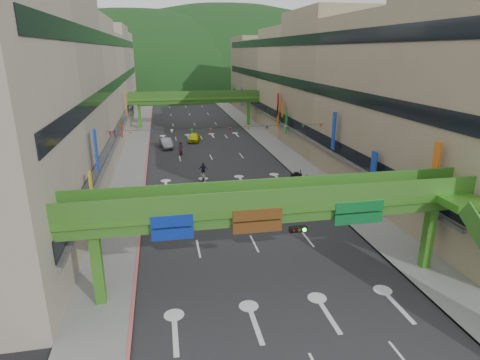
# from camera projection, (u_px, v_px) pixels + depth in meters

# --- Properties ---
(ground) EXTENTS (320.00, 320.00, 0.00)m
(ground) POSITION_uv_depth(u_px,v_px,m) (306.00, 347.00, 21.04)
(ground) COLOR black
(ground) RESTS_ON ground
(road_slab) EXTENTS (18.00, 140.00, 0.02)m
(road_slab) POSITION_uv_depth(u_px,v_px,m) (204.00, 142.00, 67.72)
(road_slab) COLOR #28282B
(road_slab) RESTS_ON ground
(sidewalk_left) EXTENTS (4.00, 140.00, 0.15)m
(sidewalk_left) POSITION_uv_depth(u_px,v_px,m) (137.00, 145.00, 65.69)
(sidewalk_left) COLOR gray
(sidewalk_left) RESTS_ON ground
(sidewalk_right) EXTENTS (4.00, 140.00, 0.15)m
(sidewalk_right) POSITION_uv_depth(u_px,v_px,m) (267.00, 139.00, 69.71)
(sidewalk_right) COLOR gray
(sidewalk_right) RESTS_ON ground
(curb_left) EXTENTS (0.20, 140.00, 0.18)m
(curb_left) POSITION_uv_depth(u_px,v_px,m) (149.00, 144.00, 66.03)
(curb_left) COLOR #CC5959
(curb_left) RESTS_ON ground
(curb_right) EXTENTS (0.20, 140.00, 0.18)m
(curb_right) POSITION_uv_depth(u_px,v_px,m) (256.00, 140.00, 69.36)
(curb_right) COLOR gray
(curb_right) RESTS_ON ground
(building_row_left) EXTENTS (12.80, 95.00, 19.00)m
(building_row_left) POSITION_uv_depth(u_px,v_px,m) (79.00, 87.00, 61.35)
(building_row_left) COLOR #9E937F
(building_row_left) RESTS_ON ground
(building_row_right) EXTENTS (12.80, 95.00, 19.00)m
(building_row_right) POSITION_uv_depth(u_px,v_px,m) (313.00, 84.00, 68.27)
(building_row_right) COLOR gray
(building_row_right) RESTS_ON ground
(overpass_near) EXTENTS (28.00, 12.27, 7.10)m
(overpass_near) POSITION_uv_depth(u_px,v_px,m) (294.00, 215.00, 24.63)
(overpass_near) COLOR #4C9E2D
(overpass_near) RESTS_ON ground
(overpass_far) EXTENTS (28.00, 2.20, 7.10)m
(overpass_far) POSITION_uv_depth(u_px,v_px,m) (195.00, 100.00, 80.06)
(overpass_far) COLOR #4C9E2D
(overpass_far) RESTS_ON ground
(hill_left) EXTENTS (168.00, 140.00, 112.00)m
(hill_left) POSITION_uv_depth(u_px,v_px,m) (140.00, 88.00, 167.68)
(hill_left) COLOR #1C4419
(hill_left) RESTS_ON ground
(hill_right) EXTENTS (208.00, 176.00, 128.00)m
(hill_right) POSITION_uv_depth(u_px,v_px,m) (226.00, 83.00, 193.67)
(hill_right) COLOR #1C4419
(hill_right) RESTS_ON ground
(bunting_string) EXTENTS (26.00, 0.36, 0.47)m
(bunting_string) POSITION_uv_depth(u_px,v_px,m) (220.00, 129.00, 47.21)
(bunting_string) COLOR black
(bunting_string) RESTS_ON ground
(scooter_rider_near) EXTENTS (0.65, 1.60, 2.05)m
(scooter_rider_near) POSITION_uv_depth(u_px,v_px,m) (228.00, 209.00, 36.86)
(scooter_rider_near) COLOR black
(scooter_rider_near) RESTS_ON ground
(scooter_rider_mid) EXTENTS (0.95, 1.60, 2.11)m
(scooter_rider_mid) POSITION_uv_depth(u_px,v_px,m) (253.00, 195.00, 39.91)
(scooter_rider_mid) COLOR black
(scooter_rider_mid) RESTS_ON ground
(scooter_rider_left) EXTENTS (1.09, 1.60, 2.20)m
(scooter_rider_left) POSITION_uv_depth(u_px,v_px,m) (203.00, 171.00, 47.72)
(scooter_rider_left) COLOR gray
(scooter_rider_left) RESTS_ON ground
(scooter_rider_far) EXTENTS (0.82, 1.60, 1.99)m
(scooter_rider_far) POSITION_uv_depth(u_px,v_px,m) (181.00, 148.00, 59.68)
(scooter_rider_far) COLOR maroon
(scooter_rider_far) RESTS_ON ground
(parked_scooter_row) EXTENTS (1.60, 9.40, 1.08)m
(parked_scooter_row) POSITION_uv_depth(u_px,v_px,m) (309.00, 187.00, 44.16)
(parked_scooter_row) COLOR black
(parked_scooter_row) RESTS_ON ground
(car_silver) EXTENTS (2.24, 4.84, 1.54)m
(car_silver) POSITION_uv_depth(u_px,v_px,m) (166.00, 143.00, 63.89)
(car_silver) COLOR gray
(car_silver) RESTS_ON ground
(car_yellow) EXTENTS (2.48, 4.63, 1.50)m
(car_yellow) POSITION_uv_depth(u_px,v_px,m) (194.00, 137.00, 68.33)
(car_yellow) COLOR #E0E90E
(car_yellow) RESTS_ON ground
(pedestrian_red) EXTENTS (0.82, 0.68, 1.52)m
(pedestrian_red) POSITION_uv_depth(u_px,v_px,m) (339.00, 187.00, 43.31)
(pedestrian_red) COLOR red
(pedestrian_red) RESTS_ON ground
(pedestrian_dark) EXTENTS (0.98, 0.69, 1.54)m
(pedestrian_dark) POSITION_uv_depth(u_px,v_px,m) (337.00, 199.00, 39.91)
(pedestrian_dark) COLOR black
(pedestrian_dark) RESTS_ON ground
(pedestrian_blue) EXTENTS (0.81, 0.56, 1.65)m
(pedestrian_blue) POSITION_uv_depth(u_px,v_px,m) (343.00, 186.00, 43.44)
(pedestrian_blue) COLOR navy
(pedestrian_blue) RESTS_ON ground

